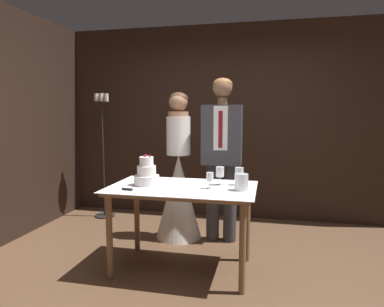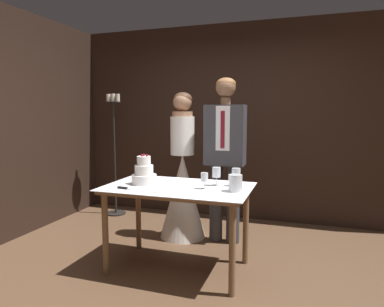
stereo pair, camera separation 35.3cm
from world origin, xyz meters
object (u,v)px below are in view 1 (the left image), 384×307
Objects in this scene: hurricane_candle at (241,182)px; bride at (179,185)px; wine_glass_middle at (220,173)px; wine_glass_near at (239,172)px; groom at (222,150)px; tiered_cake at (147,174)px; candle_stand at (103,156)px; cake_table at (182,197)px; wine_glass_far at (210,178)px; cake_knife at (136,190)px.

hurricane_candle is 1.20m from bride.
wine_glass_middle reaches higher than hurricane_candle.
groom is at bearing 111.56° from wine_glass_near.
candle_stand is at bearing 129.84° from tiered_cake.
cake_table is at bearing -107.14° from groom.
wine_glass_far and hurricane_candle have the same top height.
wine_glass_near is at bearing -30.78° from candle_stand.
wine_glass_near is 2.34m from candle_stand.
wine_glass_far is at bearing -2.12° from tiered_cake.
hurricane_candle is 2.49m from candle_stand.
tiered_cake is 0.89m from hurricane_candle.
cake_knife is 0.26× the size of bride.
wine_glass_near reaches higher than wine_glass_far.
bride reaches higher than hurricane_candle.
cake_knife is (-0.35, -0.27, 0.10)m from cake_table.
bride is at bearing 130.71° from wine_glass_middle.
wine_glass_middle is at bearing 38.08° from cake_knife.
cake_knife is 2.02m from candle_stand.
tiered_cake reaches higher than wine_glass_middle.
groom is at bearing 67.69° from cake_knife.
cake_table is 9.15× the size of hurricane_candle.
hurricane_candle is (0.89, -0.03, -0.03)m from tiered_cake.
hurricane_candle is (0.04, -0.22, -0.05)m from wine_glass_near.
wine_glass_far is at bearing -139.32° from wine_glass_near.
cake_knife is at bearing -95.05° from bride.
bride is at bearing 107.13° from cake_table.
hurricane_candle is 0.08× the size of candle_stand.
wine_glass_near is at bearing -68.44° from groom.
cake_table is at bearing -155.88° from wine_glass_middle.
wine_glass_far is at bearing -111.12° from wine_glass_middle.
groom reaches higher than wine_glass_far.
tiered_cake is (-0.35, -0.00, 0.20)m from cake_table.
candle_stand is at bearing 141.42° from wine_glass_far.
bride is (0.09, 0.83, -0.27)m from tiered_cake.
groom is at bearing 72.86° from cake_table.
cake_knife is 0.23× the size of groom.
wine_glass_near is 0.70m from groom.
candle_stand is (-1.25, 0.56, 0.24)m from bride.
tiered_cake is at bearing -125.96° from groom.
wine_glass_far is 0.09× the size of bride.
wine_glass_middle is at bearing 139.52° from hurricane_candle.
bride reaches higher than tiered_cake.
hurricane_candle is 0.08× the size of groom.
wine_glass_far is (-0.25, -0.21, -0.02)m from wine_glass_near.
cake_knife is at bearing -165.48° from hurricane_candle.
wine_glass_near is 0.32m from wine_glass_far.
hurricane_candle is at bearing -47.18° from bride.
bride is (-0.76, 0.64, -0.29)m from wine_glass_near.
cake_table is at bearing 176.20° from hurricane_candle.
candle_stand is (-2.01, 1.20, -0.05)m from wine_glass_near.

